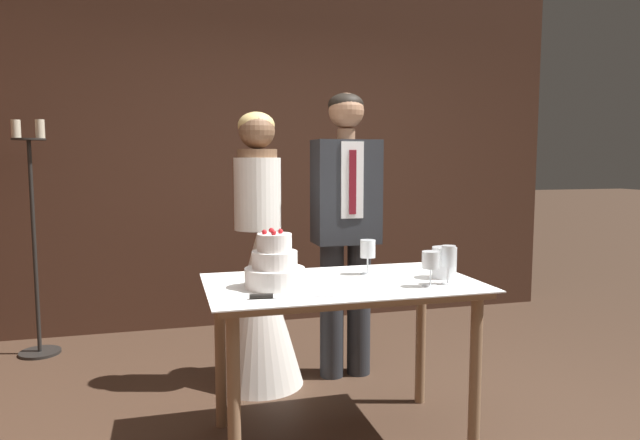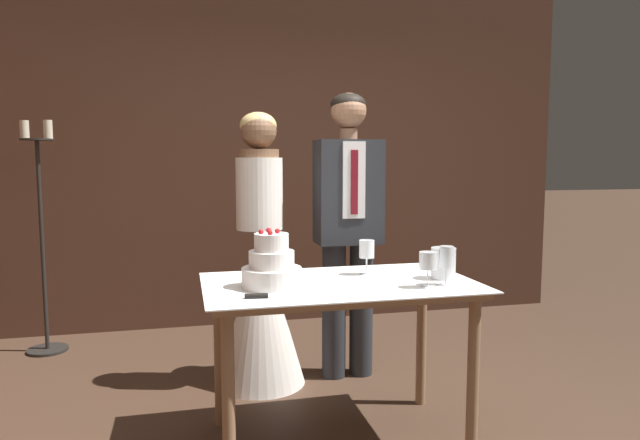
# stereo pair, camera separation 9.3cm
# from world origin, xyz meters

# --- Properties ---
(wall_back) EXTENTS (5.05, 0.12, 2.95)m
(wall_back) POSITION_xyz_m (0.00, 2.46, 1.47)
(wall_back) COLOR #472B1E
(wall_back) RESTS_ON ground_plane
(cake_table) EXTENTS (1.30, 0.77, 0.79)m
(cake_table) POSITION_xyz_m (-0.08, 0.27, 0.69)
(cake_table) COLOR #8E6B4C
(cake_table) RESTS_ON ground_plane
(tiered_cake) EXTENTS (0.28, 0.28, 0.27)m
(tiered_cake) POSITION_xyz_m (-0.41, 0.24, 0.89)
(tiered_cake) COLOR white
(tiered_cake) RESTS_ON cake_table
(cake_knife) EXTENTS (0.41, 0.07, 0.02)m
(cake_knife) POSITION_xyz_m (-0.44, 0.03, 0.80)
(cake_knife) COLOR silver
(cake_knife) RESTS_ON cake_table
(wine_glass_near) EXTENTS (0.08, 0.08, 0.18)m
(wine_glass_near) POSITION_xyz_m (0.10, 0.41, 0.92)
(wine_glass_near) COLOR silver
(wine_glass_near) RESTS_ON cake_table
(wine_glass_middle) EXTENTS (0.08, 0.08, 0.17)m
(wine_glass_middle) POSITION_xyz_m (0.28, 0.06, 0.91)
(wine_glass_middle) COLOR silver
(wine_glass_middle) RESTS_ON cake_table
(wine_glass_far) EXTENTS (0.07, 0.07, 0.18)m
(wine_glass_far) POSITION_xyz_m (0.39, 0.09, 0.92)
(wine_glass_far) COLOR silver
(wine_glass_far) RESTS_ON cake_table
(hurricane_candle) EXTENTS (0.12, 0.12, 0.15)m
(hurricane_candle) POSITION_xyz_m (0.44, 0.23, 0.87)
(hurricane_candle) COLOR silver
(hurricane_candle) RESTS_ON cake_table
(bride) EXTENTS (0.54, 0.54, 1.66)m
(bride) POSITION_xyz_m (-0.36, 1.08, 0.62)
(bride) COLOR white
(bride) RESTS_ON ground_plane
(groom) EXTENTS (0.40, 0.25, 1.78)m
(groom) POSITION_xyz_m (0.20, 1.08, 1.01)
(groom) COLOR #282B30
(groom) RESTS_ON ground_plane
(candle_stand) EXTENTS (0.28, 0.28, 1.65)m
(candle_stand) POSITION_xyz_m (-1.78, 2.02, 0.77)
(candle_stand) COLOR black
(candle_stand) RESTS_ON ground_plane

